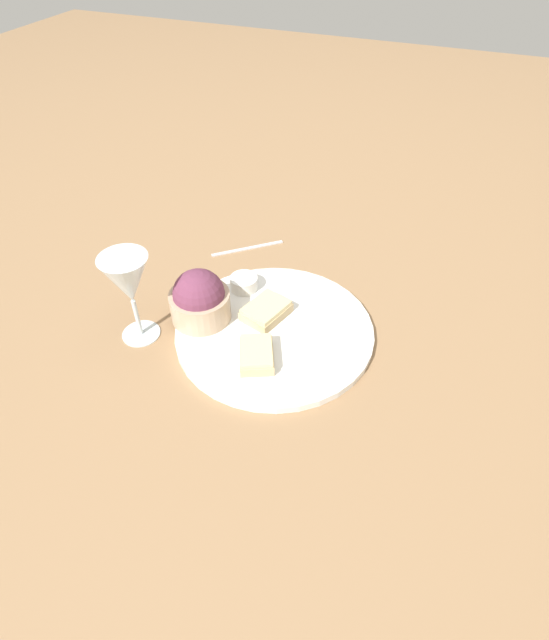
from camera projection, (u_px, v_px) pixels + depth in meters
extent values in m
plane|color=#93704C|center=(274.00, 334.00, 0.91)|extent=(4.00, 4.00, 0.00)
cylinder|color=white|center=(274.00, 331.00, 0.90)|extent=(0.36, 0.36, 0.01)
cylinder|color=tan|center=(200.00, 306.00, 0.90)|extent=(0.11, 0.11, 0.05)
sphere|color=#6B334C|center=(199.00, 294.00, 0.89)|extent=(0.09, 0.09, 0.09)
cylinder|color=white|center=(244.00, 283.00, 0.97)|extent=(0.05, 0.05, 0.03)
cylinder|color=#D14C38|center=(244.00, 279.00, 0.97)|extent=(0.04, 0.04, 0.01)
cube|color=#D1B27F|center=(266.00, 312.00, 0.92)|extent=(0.10, 0.09, 0.02)
cube|color=beige|center=(266.00, 307.00, 0.91)|extent=(0.09, 0.08, 0.01)
cube|color=#D1B27F|center=(258.00, 357.00, 0.84)|extent=(0.09, 0.08, 0.02)
cube|color=beige|center=(258.00, 351.00, 0.83)|extent=(0.09, 0.08, 0.01)
cylinder|color=silver|center=(141.00, 333.00, 0.91)|extent=(0.07, 0.07, 0.01)
cylinder|color=silver|center=(137.00, 317.00, 0.88)|extent=(0.01, 0.01, 0.08)
cone|color=silver|center=(128.00, 280.00, 0.82)|extent=(0.08, 0.08, 0.09)
cube|color=silver|center=(248.00, 248.00, 1.10)|extent=(0.11, 0.13, 0.01)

